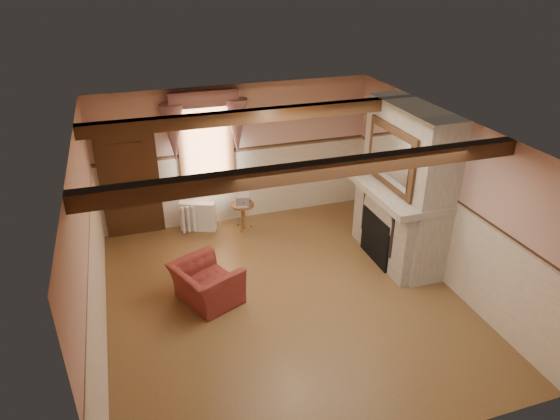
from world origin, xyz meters
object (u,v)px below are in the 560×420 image
object	(u,v)px
radiator	(198,216)
side_table	(243,216)
armchair	(206,284)
bowl	(399,185)
oil_lamp	(381,166)
mantel_clock	(378,166)

from	to	relation	value
radiator	side_table	bearing A→B (deg)	8.10
armchair	bowl	bearing A→B (deg)	-110.11
armchair	radiator	xyz separation A→B (m)	(0.27, 2.37, -0.02)
side_table	oil_lamp	xyz separation A→B (m)	(2.28, -1.29, 1.29)
side_table	bowl	world-z (taller)	bowl
armchair	side_table	size ratio (longest dim) A/B	1.81
oil_lamp	bowl	bearing A→B (deg)	-90.00
side_table	radiator	xyz separation A→B (m)	(-0.87, 0.23, 0.02)
armchair	oil_lamp	bearing A→B (deg)	-99.72
mantel_clock	oil_lamp	xyz separation A→B (m)	(0.00, -0.10, 0.04)
mantel_clock	bowl	bearing A→B (deg)	-90.00
bowl	oil_lamp	bearing A→B (deg)	90.00
radiator	oil_lamp	distance (m)	3.72
side_table	armchair	bearing A→B (deg)	-118.09
armchair	radiator	size ratio (longest dim) A/B	1.42
radiator	oil_lamp	world-z (taller)	oil_lamp
armchair	radiator	world-z (taller)	armchair
oil_lamp	side_table	bearing A→B (deg)	150.55
radiator	mantel_clock	size ratio (longest dim) A/B	2.92
side_table	radiator	bearing A→B (deg)	165.52
radiator	bowl	world-z (taller)	bowl
oil_lamp	armchair	bearing A→B (deg)	-166.01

